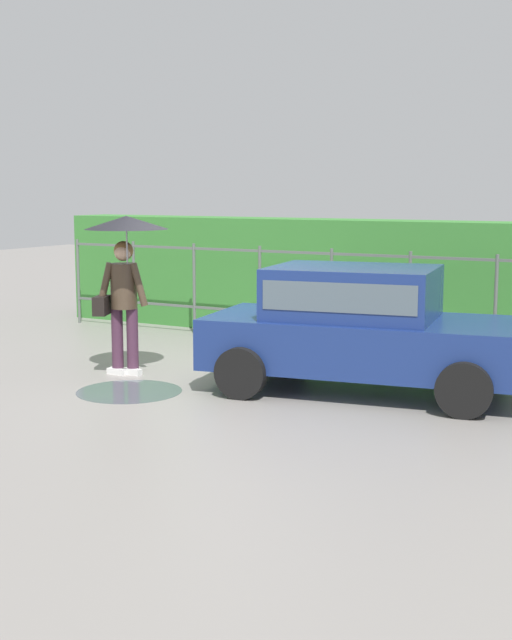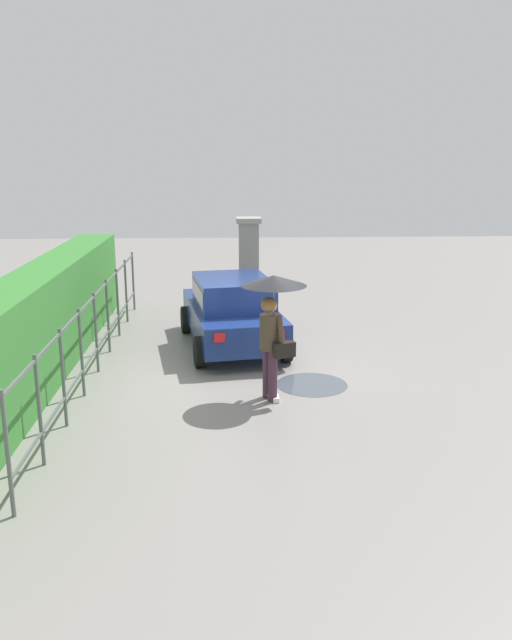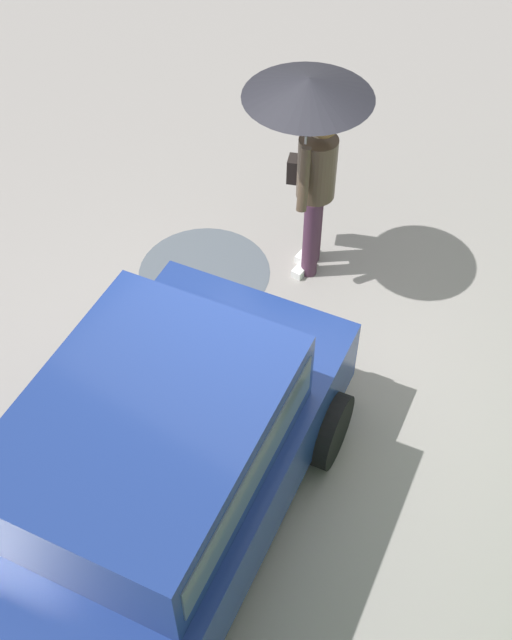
% 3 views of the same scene
% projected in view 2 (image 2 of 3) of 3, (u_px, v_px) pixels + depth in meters
% --- Properties ---
extents(ground_plane, '(40.00, 40.00, 0.00)m').
position_uv_depth(ground_plane, '(248.00, 374.00, 11.81)').
color(ground_plane, gray).
extents(car, '(3.93, 2.34, 1.48)m').
position_uv_depth(car, '(232.00, 309.00, 13.30)').
color(car, navy).
rests_on(car, ground).
extents(pedestrian, '(1.06, 1.06, 2.05)m').
position_uv_depth(pedestrian, '(273.00, 308.00, 10.27)').
color(pedestrian, '#47283D').
rests_on(pedestrian, ground).
extents(gate_pillar, '(0.60, 0.60, 2.42)m').
position_uv_depth(gate_pillar, '(249.00, 266.00, 15.92)').
color(gate_pillar, gray).
rests_on(gate_pillar, ground).
extents(fence_section, '(9.93, 0.05, 1.50)m').
position_uv_depth(fence_section, '(96.00, 329.00, 11.74)').
color(fence_section, '#59605B').
rests_on(fence_section, ground).
extents(hedge_row, '(10.88, 0.90, 1.90)m').
position_uv_depth(hedge_row, '(42.00, 323.00, 11.66)').
color(hedge_row, '#387F33').
rests_on(hedge_row, ground).
extents(puddle_near, '(1.26, 1.26, 0.00)m').
position_uv_depth(puddle_near, '(312.00, 385.00, 11.27)').
color(puddle_near, '#4C545B').
rests_on(puddle_near, ground).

